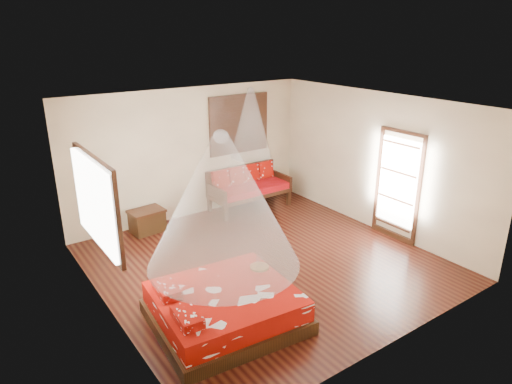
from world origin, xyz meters
TOP-DOWN VIEW (x-y plane):
  - room at (0.00, 0.00)m, footprint 5.54×5.54m
  - bed at (-1.52, -1.10)m, footprint 2.10×1.93m
  - daybed at (1.24, 2.38)m, footprint 1.85×0.82m
  - storage_chest at (-1.20, 2.45)m, footprint 0.72×0.55m
  - shutter_panel at (1.24, 2.72)m, footprint 1.52×0.06m
  - window_left at (-2.71, 0.20)m, footprint 0.10×1.74m
  - glazed_door at (2.72, -0.60)m, footprint 0.08×1.02m
  - wine_tray at (-0.72, -0.83)m, footprint 0.29×0.29m
  - mosquito_net_main at (-1.50, -1.10)m, footprint 2.04×2.04m
  - mosquito_net_daybed at (1.24, 2.25)m, footprint 0.91×0.91m

SIDE VIEW (x-z plane):
  - storage_chest at x=-1.20m, z-range 0.00..0.47m
  - bed at x=-1.52m, z-range -0.06..0.57m
  - daybed at x=1.24m, z-range 0.04..1.00m
  - wine_tray at x=-0.72m, z-range 0.45..0.68m
  - glazed_door at x=2.72m, z-range -0.01..2.15m
  - room at x=0.00m, z-range -0.02..2.82m
  - window_left at x=-2.71m, z-range 1.03..2.37m
  - mosquito_net_main at x=-1.50m, z-range 0.95..2.75m
  - shutter_panel at x=1.24m, z-range 1.24..2.56m
  - mosquito_net_daybed at x=1.24m, z-range 1.25..2.75m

